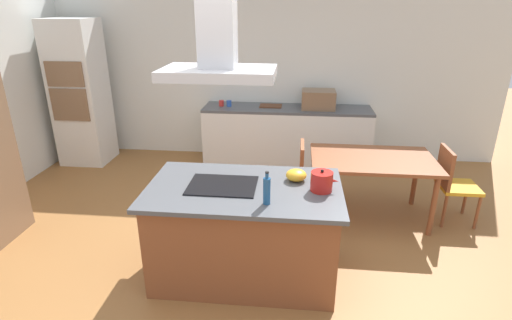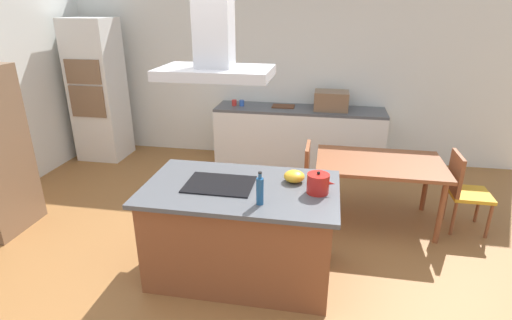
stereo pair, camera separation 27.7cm
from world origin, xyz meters
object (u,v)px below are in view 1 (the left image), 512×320
object	(u,v)px
coffee_mug_red	(221,103)
wall_oven_stack	(80,93)
cooktop	(222,185)
chair_at_right_end	(452,180)
countertop_microwave	(318,99)
cutting_board	(271,106)
coffee_mug_blue	(229,103)
mixing_bowl	(296,175)
olive_oil_bottle	(267,190)
tea_kettle	(322,181)
range_hood	(218,45)
dining_table	(372,165)
chair_at_left_end	(292,174)

from	to	relation	value
coffee_mug_red	wall_oven_stack	xyz separation A→B (m)	(-2.17, -0.23, 0.16)
cooktop	chair_at_right_end	distance (m)	2.76
countertop_microwave	cutting_board	xyz separation A→B (m)	(-0.72, 0.05, -0.13)
cooktop	wall_oven_stack	distance (m)	3.79
coffee_mug_blue	chair_at_right_end	size ratio (longest dim) A/B	0.10
countertop_microwave	coffee_mug_blue	xyz separation A→B (m)	(-1.37, -0.00, -0.09)
wall_oven_stack	chair_at_right_end	distance (m)	5.37
mixing_bowl	countertop_microwave	xyz separation A→B (m)	(0.30, 2.69, 0.09)
olive_oil_bottle	cutting_board	xyz separation A→B (m)	(-0.19, 3.22, -0.11)
cooktop	cutting_board	world-z (taller)	cutting_board
cooktop	chair_at_right_end	size ratio (longest dim) A/B	0.67
olive_oil_bottle	mixing_bowl	distance (m)	0.54
tea_kettle	range_hood	distance (m)	1.41
cooktop	dining_table	size ratio (longest dim) A/B	0.43
olive_oil_bottle	coffee_mug_red	size ratio (longest dim) A/B	3.12
cooktop	coffee_mug_red	xyz separation A→B (m)	(-0.54, 2.88, 0.04)
cutting_board	dining_table	size ratio (longest dim) A/B	0.24
cooktop	tea_kettle	bearing A→B (deg)	0.05
tea_kettle	countertop_microwave	bearing A→B (deg)	88.30
tea_kettle	olive_oil_bottle	distance (m)	0.54
countertop_microwave	coffee_mug_red	distance (m)	1.49
mixing_bowl	chair_at_right_end	size ratio (longest dim) A/B	0.21
countertop_microwave	cooktop	bearing A→B (deg)	-108.25
coffee_mug_blue	range_hood	distance (m)	3.13
cooktop	mixing_bowl	bearing A→B (deg)	16.31
mixing_bowl	chair_at_left_end	size ratio (longest dim) A/B	0.21
cooktop	range_hood	world-z (taller)	range_hood
dining_table	range_hood	distance (m)	2.43
chair_at_right_end	cutting_board	bearing A→B (deg)	142.47
tea_kettle	coffee_mug_red	distance (m)	3.20
coffee_mug_blue	wall_oven_stack	size ratio (longest dim) A/B	0.04
tea_kettle	coffee_mug_blue	world-z (taller)	tea_kettle
countertop_microwave	wall_oven_stack	world-z (taller)	wall_oven_stack
tea_kettle	coffee_mug_red	xyz separation A→B (m)	(-1.41, 2.88, -0.04)
coffee_mug_red	chair_at_right_end	distance (m)	3.43
countertop_microwave	chair_at_left_end	world-z (taller)	countertop_microwave
countertop_microwave	coffee_mug_blue	world-z (taller)	countertop_microwave
coffee_mug_blue	chair_at_right_end	world-z (taller)	coffee_mug_blue
coffee_mug_red	chair_at_right_end	bearing A→B (deg)	-28.91
mixing_bowl	chair_at_left_end	world-z (taller)	mixing_bowl
wall_oven_stack	range_hood	size ratio (longest dim) A/B	2.44
coffee_mug_blue	wall_oven_stack	distance (m)	2.30
countertop_microwave	dining_table	xyz separation A→B (m)	(0.57, -1.65, -0.37)
olive_oil_bottle	dining_table	bearing A→B (deg)	54.05
cooktop	olive_oil_bottle	distance (m)	0.52
tea_kettle	dining_table	world-z (taller)	tea_kettle
wall_oven_stack	chair_at_left_end	bearing A→B (deg)	-23.12
tea_kettle	dining_table	size ratio (longest dim) A/B	0.17
olive_oil_bottle	countertop_microwave	distance (m)	3.22
olive_oil_bottle	mixing_bowl	world-z (taller)	olive_oil_bottle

